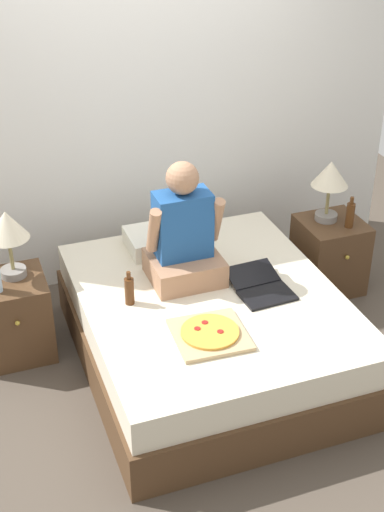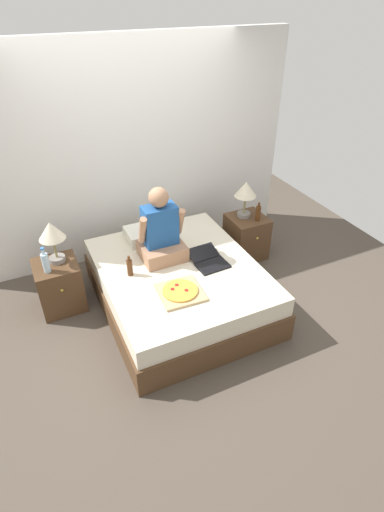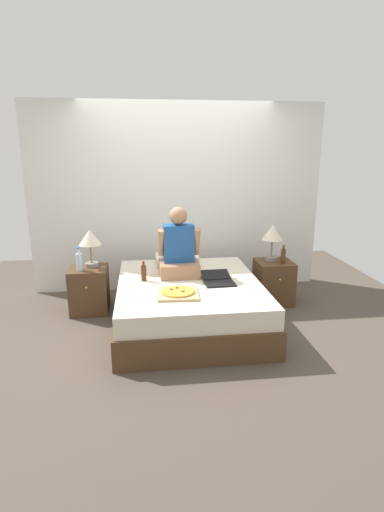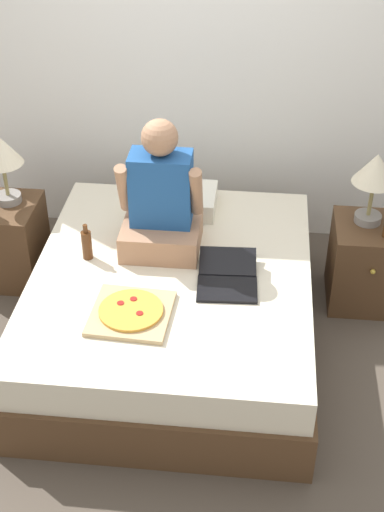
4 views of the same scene
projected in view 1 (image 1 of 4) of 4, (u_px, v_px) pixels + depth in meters
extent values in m
plane|color=#4C4238|center=(209.00, 360.00, 4.60)|extent=(5.92, 5.92, 0.00)
cube|color=silver|center=(145.00, 111.00, 5.02)|extent=(3.92, 0.12, 2.50)
cube|color=#4C331E|center=(210.00, 341.00, 4.53)|extent=(1.57, 1.88, 0.30)
cube|color=beige|center=(210.00, 309.00, 4.40)|extent=(1.53, 1.83, 0.21)
cube|color=#4C331E|center=(14.00, 317.00, 4.55)|extent=(0.44, 0.44, 0.54)
sphere|color=gold|center=(17.00, 323.00, 4.30)|extent=(0.03, 0.03, 0.03)
cylinder|color=gray|center=(14.00, 272.00, 4.45)|extent=(0.16, 0.16, 0.05)
cylinder|color=olive|center=(11.00, 254.00, 4.38)|extent=(0.02, 0.02, 0.22)
cone|color=beige|center=(7.00, 225.00, 4.28)|extent=(0.26, 0.26, 0.18)
cube|color=#4C331E|center=(329.00, 255.00, 5.22)|extent=(0.44, 0.44, 0.54)
sphere|color=gold|center=(347.00, 257.00, 4.98)|extent=(0.03, 0.03, 0.03)
cylinder|color=gray|center=(326.00, 217.00, 5.10)|extent=(0.16, 0.16, 0.05)
cylinder|color=olive|center=(328.00, 200.00, 5.03)|extent=(0.02, 0.02, 0.22)
cone|color=beige|center=(331.00, 174.00, 4.93)|extent=(0.26, 0.26, 0.18)
cylinder|color=#512D14|center=(350.00, 215.00, 4.98)|extent=(0.06, 0.06, 0.18)
cylinder|color=#512D14|center=(352.00, 201.00, 4.92)|extent=(0.03, 0.03, 0.05)
cube|color=silver|center=(166.00, 238.00, 4.83)|extent=(0.52, 0.34, 0.12)
cube|color=#A37556|center=(185.00, 268.00, 4.47)|extent=(0.44, 0.40, 0.16)
cube|color=#1E4C8C|center=(183.00, 225.00, 4.34)|extent=(0.34, 0.20, 0.42)
sphere|color=#A37556|center=(182.00, 178.00, 4.19)|extent=(0.20, 0.20, 0.20)
cylinder|color=#A37556|center=(154.00, 231.00, 4.23)|extent=(0.07, 0.18, 0.32)
cylinder|color=#A37556|center=(216.00, 220.00, 4.35)|extent=(0.07, 0.18, 0.32)
cube|color=black|center=(267.00, 295.00, 4.32)|extent=(0.33, 0.24, 0.02)
cube|color=black|center=(252.00, 274.00, 4.47)|extent=(0.32, 0.21, 0.06)
cube|color=tan|center=(210.00, 335.00, 3.98)|extent=(0.42, 0.42, 0.02)
cylinder|color=gold|center=(210.00, 332.00, 3.97)|extent=(0.33, 0.33, 0.02)
cylinder|color=maroon|center=(197.00, 328.00, 3.97)|extent=(0.04, 0.04, 0.00)
cylinder|color=maroon|center=(220.00, 331.00, 3.95)|extent=(0.04, 0.04, 0.00)
cylinder|color=maroon|center=(205.00, 322.00, 4.02)|extent=(0.04, 0.04, 0.00)
cylinder|color=#4C2811|center=(129.00, 291.00, 4.22)|extent=(0.06, 0.06, 0.17)
cylinder|color=#4C2811|center=(129.00, 275.00, 4.17)|extent=(0.03, 0.03, 0.05)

